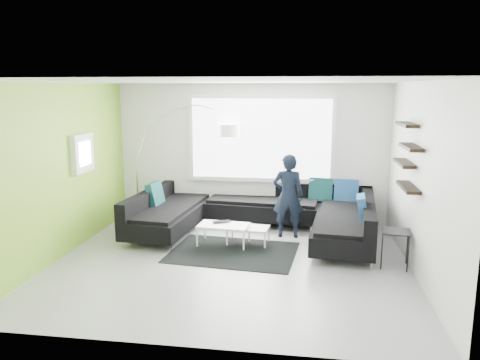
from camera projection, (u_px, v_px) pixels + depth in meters
The scene contains 9 objects.
ground at pixel (231, 262), 7.37m from camera, with size 5.50×5.50×0.00m, color gray.
room_shell at pixel (236, 147), 7.22m from camera, with size 5.54×5.04×2.82m.
sectional_sofa at pixel (254, 214), 8.64m from camera, with size 4.49×3.03×0.92m.
rug at pixel (233, 252), 7.81m from camera, with size 2.06×1.50×0.01m, color black.
coffee_table at pixel (236, 234), 8.19m from camera, with size 1.12×0.65×0.37m, color white.
arc_lamp at pixel (136, 163), 9.58m from camera, with size 2.23×0.77×2.38m, color silver, non-canonical shape.
side_table at pixel (395, 249), 7.15m from camera, with size 0.41×0.41×0.57m, color black.
person at pixel (288, 196), 8.51m from camera, with size 0.57×0.38×1.54m, color black.
laptop at pixel (222, 222), 8.22m from camera, with size 0.38×0.32×0.03m, color black.
Camera 1 is at (1.14, -6.89, 2.69)m, focal length 35.00 mm.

